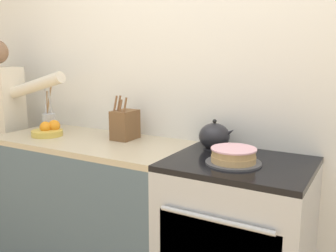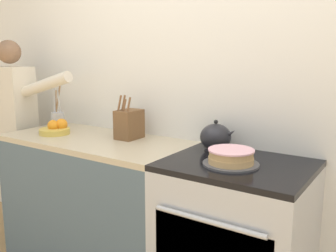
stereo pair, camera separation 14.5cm
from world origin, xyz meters
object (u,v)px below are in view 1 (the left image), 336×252
tea_kettle (215,136)px  fruit_bowl (48,131)px  utensil_crock (49,120)px  layer_cake (234,156)px  knife_block (125,125)px  person_baker (3,125)px  stove_range (236,244)px

tea_kettle → fruit_bowl: tea_kettle is taller
utensil_crock → fruit_bowl: 0.18m
layer_cake → tea_kettle: size_ratio=1.29×
layer_cake → knife_block: knife_block is taller
utensil_crock → person_baker: (-0.44, -0.05, -0.06)m
tea_kettle → fruit_bowl: (-1.11, -0.21, -0.04)m
utensil_crock → person_baker: 0.45m
utensil_crock → knife_block: bearing=4.4°
stove_range → person_baker: (-1.89, 0.03, 0.47)m
utensil_crock → fruit_bowl: size_ratio=1.54×
tea_kettle → knife_block: size_ratio=0.77×
knife_block → person_baker: person_baker is taller
stove_range → knife_block: (-0.81, 0.13, 0.55)m
layer_cake → person_baker: (-1.87, 0.08, -0.03)m
stove_range → knife_block: 0.99m
fruit_bowl → tea_kettle: bearing=10.9°
stove_range → fruit_bowl: size_ratio=4.47×
fruit_bowl → stove_range: bearing=1.9°
tea_kettle → fruit_bowl: bearing=-169.1°
person_baker → stove_range: bearing=7.4°
knife_block → person_baker: 1.08m
tea_kettle → fruit_bowl: size_ratio=1.06×
person_baker → utensil_crock: bearing=14.8°
layer_cake → knife_block: bearing=167.3°
layer_cake → tea_kettle: 0.30m
stove_range → utensil_crock: 1.54m
knife_block → fruit_bowl: knife_block is taller
knife_block → utensil_crock: size_ratio=0.89×
stove_range → person_baker: size_ratio=0.59×
stove_range → knife_block: size_ratio=3.25×
utensil_crock → fruit_bowl: (0.12, -0.12, -0.04)m
fruit_bowl → person_baker: bearing=173.0°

